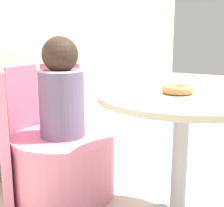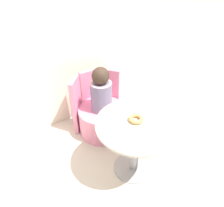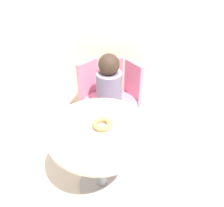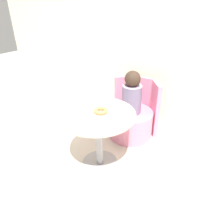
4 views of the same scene
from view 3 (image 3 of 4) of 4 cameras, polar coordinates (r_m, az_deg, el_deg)
name	(u,v)px [view 3 (image 3 of 4)]	position (r m, az deg, el deg)	size (l,w,h in m)	color
ground_plane	(112,184)	(1.97, 0.09, -20.34)	(12.00, 12.00, 0.00)	beige
back_wall	(120,2)	(2.25, 2.21, 25.03)	(6.00, 0.06, 2.40)	beige
round_table	(101,144)	(1.59, -2.97, -10.60)	(0.73, 0.73, 0.64)	#99999E
tub_chair	(109,118)	(2.28, -0.67, -3.71)	(0.56, 0.56, 0.35)	pink
booth_backrest	(111,91)	(2.36, -0.27, 3.40)	(0.66, 0.24, 0.71)	pink
child_figure	(109,83)	(2.04, -0.76, 5.40)	(0.24, 0.24, 0.54)	slate
donut	(102,124)	(1.49, -2.61, -5.40)	(0.14, 0.14, 0.04)	tan
paper_napkin	(82,148)	(1.37, -7.75, -11.37)	(0.17, 0.17, 0.01)	white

